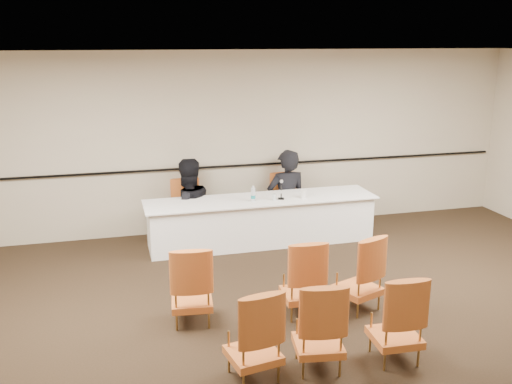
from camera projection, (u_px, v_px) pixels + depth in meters
floor at (314, 341)px, 6.17m from camera, size 10.00×10.00×0.00m
ceiling at (322, 57)px, 5.39m from camera, size 10.00×10.00×0.00m
wall_back at (232, 142)px, 9.51m from camera, size 10.00×0.04×3.00m
wall_rail at (233, 166)px, 9.58m from camera, size 9.80×0.04×0.03m
panel_table at (261, 221)px, 9.06m from camera, size 3.67×0.86×0.73m
panelist_main at (286, 205)px, 9.71m from camera, size 0.73×0.51×1.92m
panelist_main_chair at (286, 202)px, 9.70m from camera, size 0.50×0.50×0.95m
panelist_second at (187, 214)px, 9.29m from camera, size 1.05×0.91×1.85m
panelist_second_chair at (187, 210)px, 9.27m from camera, size 0.50×0.50×0.95m
papers at (295, 196)px, 9.10m from camera, size 0.36×0.32×0.00m
microphone at (281, 191)px, 8.89m from camera, size 0.16×0.22×0.28m
water_bottle at (253, 194)px, 8.80m from camera, size 0.09×0.09×0.24m
drinking_glass at (274, 197)px, 8.87m from camera, size 0.07×0.07×0.10m
coffee_cup at (303, 194)px, 8.98m from camera, size 0.11×0.11×0.14m
aud_chair_front_left at (191, 284)px, 6.47m from camera, size 0.55×0.55×0.95m
aud_chair_front_mid at (303, 277)px, 6.67m from camera, size 0.52×0.52×0.95m
aud_chair_front_right at (359, 272)px, 6.81m from camera, size 0.65×0.65×0.95m
aud_chair_back_left at (253, 333)px, 5.39m from camera, size 0.58×0.58×0.95m
aud_chair_back_mid at (319, 324)px, 5.56m from camera, size 0.57×0.57×0.95m
aud_chair_back_right at (396, 317)px, 5.71m from camera, size 0.52×0.52×0.95m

